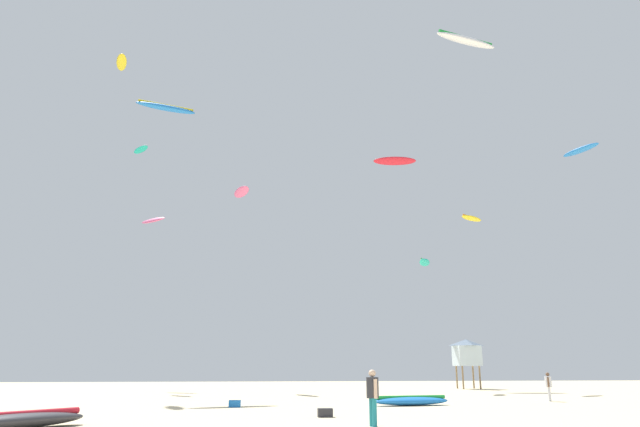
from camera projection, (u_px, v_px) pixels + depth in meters
The scene contains 17 objects.
person_foreground at pixel (373, 393), 18.40m from camera, with size 0.40×0.57×1.77m.
person_midground at pixel (548, 384), 31.38m from camera, with size 0.35×0.47×1.54m.
kite_grounded_near at pixel (411, 401), 27.87m from camera, with size 4.09×1.75×0.49m.
kite_grounded_mid at pixel (14, 421), 17.13m from camera, with size 3.99×4.35×0.60m.
lifeguard_tower at pixel (467, 352), 49.26m from camera, with size 2.30×2.30×4.15m.
cooler_box at pixel (325, 413), 21.56m from camera, with size 0.56×0.36×0.32m, color #2D2D33.
gear_bag at pixel (235, 404), 26.75m from camera, with size 0.56×0.36×0.32m, color blue.
kite_aloft_0 at pixel (581, 150), 45.23m from camera, with size 2.01×3.41×0.34m.
kite_aloft_1 at pixel (471, 218), 47.19m from camera, with size 2.58×2.15×0.36m.
kite_aloft_2 at pixel (166, 108), 42.54m from camera, with size 4.60×2.67×0.80m.
kite_aloft_3 at pixel (395, 161), 57.33m from camera, with size 4.43×1.78×0.85m.
kite_aloft_4 at pixel (425, 262), 45.55m from camera, with size 1.89×2.60×0.59m.
kite_aloft_5 at pixel (122, 62), 45.96m from camera, with size 1.55×2.95×0.39m.
kite_aloft_6 at pixel (466, 40), 34.86m from camera, with size 4.44×2.45×0.89m.
kite_aloft_7 at pixel (241, 192), 50.03m from camera, with size 2.00×3.51×0.68m.
kite_aloft_8 at pixel (153, 220), 52.10m from camera, with size 2.89×2.61×0.73m.
kite_aloft_9 at pixel (141, 150), 53.03m from camera, with size 2.09×2.52×0.35m.
Camera 1 is at (-3.52, -15.07, 1.87)m, focal length 31.77 mm.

